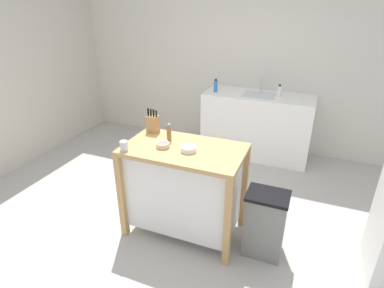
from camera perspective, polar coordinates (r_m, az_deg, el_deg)
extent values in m
plane|color=#ADA8A0|center=(3.30, -3.21, -15.13)|extent=(6.18, 6.18, 0.00)
cube|color=beige|center=(4.80, 8.62, 14.86)|extent=(5.18, 0.10, 2.60)
cube|color=beige|center=(4.92, -28.02, 12.54)|extent=(0.10, 2.93, 2.60)
cube|color=tan|center=(2.80, -1.53, -1.05)|extent=(1.09, 0.64, 0.04)
cube|color=white|center=(3.00, -1.45, -8.05)|extent=(0.99, 0.54, 0.77)
cube|color=tan|center=(3.04, -12.75, -9.40)|extent=(0.06, 0.06, 0.87)
cube|color=tan|center=(2.67, 6.56, -14.29)|extent=(0.06, 0.06, 0.87)
cube|color=tan|center=(3.45, -7.45, -4.50)|extent=(0.06, 0.06, 0.87)
cube|color=tan|center=(3.13, 9.50, -7.97)|extent=(0.06, 0.06, 0.87)
cube|color=#AD7F4C|center=(3.11, -7.19, 3.63)|extent=(0.11, 0.09, 0.17)
cylinder|color=black|center=(3.09, -8.03, 5.83)|extent=(0.02, 0.02, 0.07)
cylinder|color=black|center=(3.08, -7.55, 5.74)|extent=(0.02, 0.02, 0.07)
cylinder|color=black|center=(3.06, -7.07, 5.69)|extent=(0.02, 0.02, 0.07)
cylinder|color=black|center=(3.05, -6.58, 5.55)|extent=(0.02, 0.02, 0.06)
cylinder|color=silver|center=(2.71, -0.65, -0.92)|extent=(0.14, 0.14, 0.05)
cylinder|color=gray|center=(2.71, -0.66, -0.54)|extent=(0.11, 0.11, 0.01)
cylinder|color=beige|center=(2.80, -5.35, -0.18)|extent=(0.12, 0.12, 0.04)
cylinder|color=gray|center=(2.80, -5.36, 0.17)|extent=(0.10, 0.10, 0.01)
cylinder|color=silver|center=(2.79, -12.36, -0.33)|extent=(0.07, 0.07, 0.09)
cylinder|color=olive|center=(2.91, -4.23, 1.94)|extent=(0.04, 0.04, 0.15)
sphere|color=#99999E|center=(2.87, -4.28, 3.51)|extent=(0.03, 0.03, 0.03)
cube|color=slate|center=(2.93, 13.15, -14.29)|extent=(0.34, 0.26, 0.60)
cube|color=black|center=(2.74, 13.80, -9.17)|extent=(0.36, 0.28, 0.03)
cube|color=white|center=(4.62, 11.70, 3.35)|extent=(1.51, 0.60, 0.92)
cube|color=silver|center=(4.46, 12.14, 8.58)|extent=(0.44, 0.36, 0.03)
cylinder|color=#B7BCC1|center=(4.58, 12.67, 10.58)|extent=(0.02, 0.02, 0.22)
cylinder|color=blue|center=(4.50, 4.36, 10.49)|extent=(0.05, 0.05, 0.16)
cylinder|color=black|center=(4.47, 4.40, 11.66)|extent=(0.03, 0.03, 0.02)
cylinder|color=white|center=(4.43, 15.68, 9.27)|extent=(0.05, 0.05, 0.14)
cylinder|color=black|center=(4.41, 15.80, 10.31)|extent=(0.03, 0.03, 0.02)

